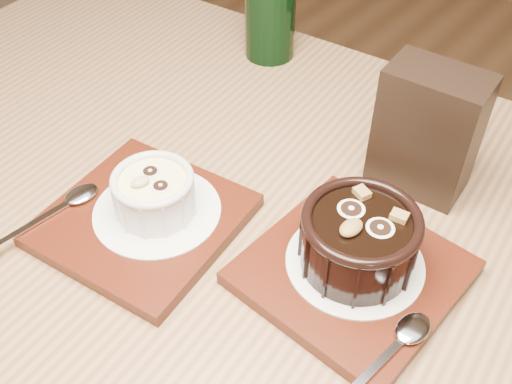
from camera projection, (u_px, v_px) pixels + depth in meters
table at (239, 301)px, 0.66m from camera, size 1.27×0.91×0.75m
tray_left at (143, 220)px, 0.61m from camera, size 0.20×0.20×0.01m
doily_left at (157, 211)px, 0.61m from camera, size 0.13×0.13×0.00m
ramekin_white at (154, 192)px, 0.59m from camera, size 0.08×0.08×0.05m
spoon_left at (52, 211)px, 0.60m from camera, size 0.04×0.14×0.01m
tray_right at (352, 272)px, 0.56m from camera, size 0.19×0.19×0.01m
doily_right at (355, 262)px, 0.56m from camera, size 0.13×0.13×0.00m
ramekin_dark at (359, 238)px, 0.54m from camera, size 0.11×0.11×0.06m
spoon_right at (388, 354)px, 0.49m from camera, size 0.04×0.14×0.01m
condiment_stand at (427, 131)px, 0.62m from camera, size 0.10×0.07×0.14m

